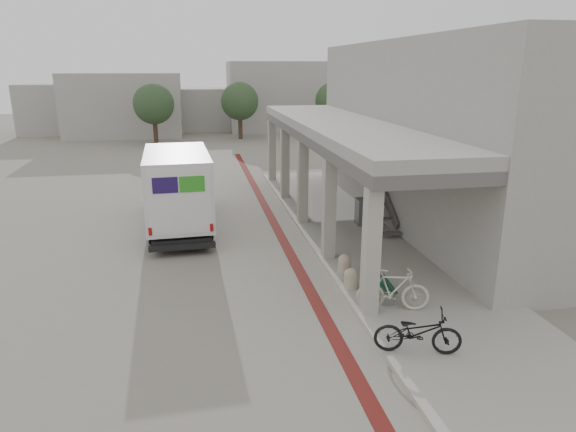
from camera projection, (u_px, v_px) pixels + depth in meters
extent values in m
plane|color=slate|center=(266.00, 270.00, 15.82)|extent=(120.00, 120.00, 0.00)
cube|color=#521310|center=(286.00, 246.00, 17.88)|extent=(0.35, 40.00, 0.01)
cube|color=gray|center=(389.00, 260.00, 16.49)|extent=(4.40, 28.00, 0.12)
cube|color=gray|center=(432.00, 133.00, 20.36)|extent=(4.30, 17.00, 7.00)
cube|color=#555250|center=(341.00, 135.00, 19.71)|extent=(3.40, 16.90, 0.35)
cube|color=gray|center=(342.00, 126.00, 19.61)|extent=(3.40, 16.90, 0.35)
cube|color=gray|center=(124.00, 105.00, 45.78)|extent=(10.00, 6.00, 5.50)
cube|color=gray|center=(203.00, 109.00, 50.97)|extent=(8.00, 6.00, 4.00)
cube|color=gray|center=(275.00, 96.00, 49.94)|extent=(9.00, 6.00, 6.50)
cube|color=gray|center=(62.00, 109.00, 47.71)|extent=(7.00, 5.00, 4.50)
cylinder|color=#38281C|center=(155.00, 129.00, 41.06)|extent=(0.36, 0.36, 2.40)
sphere|color=#293F24|center=(154.00, 104.00, 40.50)|extent=(3.20, 3.20, 3.20)
cylinder|color=#38281C|center=(240.00, 125.00, 44.16)|extent=(0.36, 0.36, 2.40)
sphere|color=#293F24|center=(240.00, 101.00, 43.60)|extent=(3.20, 3.20, 3.20)
cylinder|color=#38281C|center=(333.00, 124.00, 44.59)|extent=(0.36, 0.36, 2.40)
sphere|color=#293F24|center=(334.00, 101.00, 44.03)|extent=(3.20, 3.20, 3.20)
cube|color=black|center=(180.00, 217.00, 20.04)|extent=(2.28, 6.68, 0.28)
cube|color=silver|center=(178.00, 185.00, 18.84)|extent=(2.49, 5.00, 2.45)
cube|color=silver|center=(176.00, 172.00, 21.92)|extent=(2.34, 1.89, 2.17)
cube|color=silver|center=(177.00, 185.00, 23.07)|extent=(2.10, 0.66, 0.75)
cube|color=black|center=(175.00, 157.00, 22.48)|extent=(2.09, 0.55, 0.99)
cube|color=black|center=(182.00, 247.00, 16.88)|extent=(2.18, 0.34, 0.17)
cube|color=#1F0F48|center=(146.00, 172.00, 19.09)|extent=(0.08, 1.32, 0.71)
cube|color=#298B1E|center=(144.00, 180.00, 17.77)|extent=(0.08, 1.32, 0.71)
cube|color=#1F0F48|center=(165.00, 185.00, 16.27)|extent=(0.80, 0.07, 0.52)
cube|color=#298B1E|center=(192.00, 184.00, 16.45)|extent=(0.80, 0.07, 0.52)
cylinder|color=black|center=(155.00, 202.00, 22.10)|extent=(0.30, 0.86, 0.85)
cylinder|color=black|center=(201.00, 199.00, 22.53)|extent=(0.30, 0.86, 0.85)
cylinder|color=black|center=(152.00, 232.00, 18.05)|extent=(0.30, 0.86, 0.85)
cylinder|color=black|center=(209.00, 228.00, 18.48)|extent=(0.30, 0.86, 0.85)
cube|color=gray|center=(389.00, 298.00, 13.18)|extent=(0.36, 0.10, 0.36)
cube|color=gray|center=(374.00, 277.00, 14.54)|extent=(0.36, 0.10, 0.36)
cube|color=#133B29|center=(376.00, 280.00, 13.79)|extent=(0.22, 1.71, 0.04)
cube|color=#133B29|center=(381.00, 280.00, 13.80)|extent=(0.22, 1.71, 0.04)
cube|color=#133B29|center=(386.00, 280.00, 13.82)|extent=(0.22, 1.71, 0.04)
cylinder|color=tan|center=(344.00, 267.00, 15.23)|extent=(0.39, 0.39, 0.39)
sphere|color=tan|center=(345.00, 260.00, 15.17)|extent=(0.39, 0.39, 0.39)
cylinder|color=tan|center=(351.00, 281.00, 14.19)|extent=(0.39, 0.39, 0.39)
sphere|color=tan|center=(351.00, 275.00, 14.14)|extent=(0.39, 0.39, 0.39)
cube|color=slate|center=(362.00, 212.00, 19.87)|extent=(0.48, 0.62, 1.01)
imported|color=black|center=(418.00, 332.00, 10.90)|extent=(1.95, 1.14, 0.97)
imported|color=#BBB6A4|center=(393.00, 290.00, 12.80)|extent=(1.91, 0.92, 1.10)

